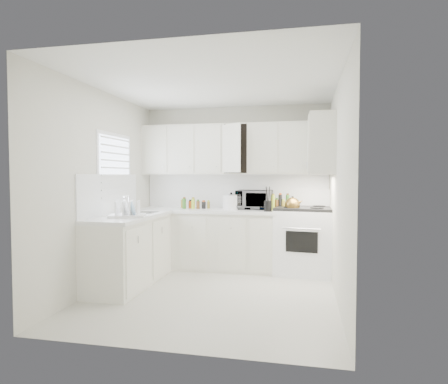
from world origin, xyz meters
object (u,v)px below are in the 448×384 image
(microwave, at_px, (254,198))
(tea_kettle, at_px, (292,204))
(stove, at_px, (305,231))
(utensil_crock, at_px, (268,199))
(rice_cooker, at_px, (231,201))
(dish_rack, at_px, (127,208))

(microwave, bearing_deg, tea_kettle, -23.30)
(stove, height_order, microwave, microwave)
(utensil_crock, bearing_deg, rice_cooker, 157.24)
(stove, distance_m, utensil_crock, 0.76)
(stove, distance_m, tea_kettle, 0.49)
(tea_kettle, xyz_separation_m, utensil_crock, (-0.36, -0.03, 0.07))
(dish_rack, bearing_deg, utensil_crock, 16.02)
(dish_rack, bearing_deg, rice_cooker, 33.90)
(stove, distance_m, rice_cooker, 1.22)
(microwave, relative_size, rice_cooker, 2.05)
(utensil_crock, bearing_deg, stove, 19.08)
(dish_rack, bearing_deg, stove, 12.81)
(stove, height_order, tea_kettle, stove)
(stove, xyz_separation_m, microwave, (-0.78, 0.14, 0.49))
(rice_cooker, bearing_deg, dish_rack, -118.80)
(tea_kettle, xyz_separation_m, microwave, (-0.60, 0.30, 0.07))
(tea_kettle, distance_m, rice_cooker, 0.99)
(microwave, xyz_separation_m, dish_rack, (-1.46, -1.47, -0.06))
(rice_cooker, bearing_deg, stove, 6.16)
(stove, bearing_deg, tea_kettle, -131.49)
(stove, bearing_deg, utensil_crock, -154.04)
(utensil_crock, bearing_deg, tea_kettle, 4.24)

